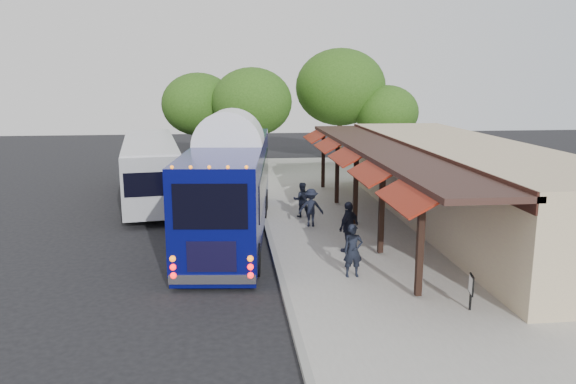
{
  "coord_description": "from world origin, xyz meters",
  "views": [
    {
      "loc": [
        -1.57,
        -18.63,
        6.38
      ],
      "look_at": [
        0.84,
        3.32,
        1.8
      ],
      "focal_mm": 35.0,
      "sensor_mm": 36.0,
      "label": 1
    }
  ],
  "objects_px": {
    "coach_bus": "(231,183)",
    "ped_b": "(302,200)",
    "ped_a": "(353,251)",
    "ped_c": "(349,227)",
    "sign_board": "(471,286)",
    "city_bus": "(150,167)",
    "ped_d": "(311,208)"
  },
  "relations": [
    {
      "from": "sign_board",
      "to": "ped_a",
      "type": "bearing_deg",
      "value": 143.78
    },
    {
      "from": "ped_b",
      "to": "ped_c",
      "type": "height_order",
      "value": "ped_c"
    },
    {
      "from": "ped_b",
      "to": "ped_c",
      "type": "bearing_deg",
      "value": 103.38
    },
    {
      "from": "ped_a",
      "to": "ped_d",
      "type": "xyz_separation_m",
      "value": [
        -0.41,
        6.16,
        -0.04
      ]
    },
    {
      "from": "ped_a",
      "to": "sign_board",
      "type": "bearing_deg",
      "value": -50.59
    },
    {
      "from": "ped_a",
      "to": "sign_board",
      "type": "distance_m",
      "value": 3.9
    },
    {
      "from": "coach_bus",
      "to": "ped_a",
      "type": "xyz_separation_m",
      "value": [
        3.76,
        -5.65,
        -1.18
      ]
    },
    {
      "from": "coach_bus",
      "to": "city_bus",
      "type": "distance_m",
      "value": 8.19
    },
    {
      "from": "city_bus",
      "to": "ped_c",
      "type": "xyz_separation_m",
      "value": [
        8.25,
        -10.2,
        -0.68
      ]
    },
    {
      "from": "coach_bus",
      "to": "ped_b",
      "type": "distance_m",
      "value": 4.03
    },
    {
      "from": "city_bus",
      "to": "ped_b",
      "type": "height_order",
      "value": "city_bus"
    },
    {
      "from": "coach_bus",
      "to": "ped_b",
      "type": "height_order",
      "value": "coach_bus"
    },
    {
      "from": "ped_a",
      "to": "ped_c",
      "type": "height_order",
      "value": "ped_c"
    },
    {
      "from": "coach_bus",
      "to": "ped_a",
      "type": "bearing_deg",
      "value": -50.56
    },
    {
      "from": "sign_board",
      "to": "coach_bus",
      "type": "bearing_deg",
      "value": 138.7
    },
    {
      "from": "ped_d",
      "to": "sign_board",
      "type": "xyz_separation_m",
      "value": [
        2.99,
        -9.07,
        -0.13
      ]
    },
    {
      "from": "ped_a",
      "to": "sign_board",
      "type": "relative_size",
      "value": 1.69
    },
    {
      "from": "coach_bus",
      "to": "ped_a",
      "type": "height_order",
      "value": "coach_bus"
    },
    {
      "from": "city_bus",
      "to": "coach_bus",
      "type": "bearing_deg",
      "value": -68.12
    },
    {
      "from": "coach_bus",
      "to": "sign_board",
      "type": "distance_m",
      "value": 10.74
    },
    {
      "from": "coach_bus",
      "to": "ped_c",
      "type": "height_order",
      "value": "coach_bus"
    },
    {
      "from": "ped_a",
      "to": "coach_bus",
      "type": "bearing_deg",
      "value": 121.41
    },
    {
      "from": "ped_b",
      "to": "city_bus",
      "type": "bearing_deg",
      "value": -31.72
    },
    {
      "from": "ped_b",
      "to": "sign_board",
      "type": "height_order",
      "value": "ped_b"
    },
    {
      "from": "ped_d",
      "to": "ped_a",
      "type": "bearing_deg",
      "value": 104.01
    },
    {
      "from": "ped_d",
      "to": "coach_bus",
      "type": "bearing_deg",
      "value": 18.81
    },
    {
      "from": "coach_bus",
      "to": "ped_d",
      "type": "height_order",
      "value": "coach_bus"
    },
    {
      "from": "ped_a",
      "to": "ped_b",
      "type": "xyz_separation_m",
      "value": [
        -0.58,
        7.8,
        -0.06
      ]
    },
    {
      "from": "ped_a",
      "to": "ped_c",
      "type": "distance_m",
      "value": 2.58
    },
    {
      "from": "ped_a",
      "to": "ped_b",
      "type": "distance_m",
      "value": 7.82
    },
    {
      "from": "ped_c",
      "to": "sign_board",
      "type": "xyz_separation_m",
      "value": [
        2.17,
        -5.46,
        -0.25
      ]
    },
    {
      "from": "ped_c",
      "to": "sign_board",
      "type": "height_order",
      "value": "ped_c"
    }
  ]
}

